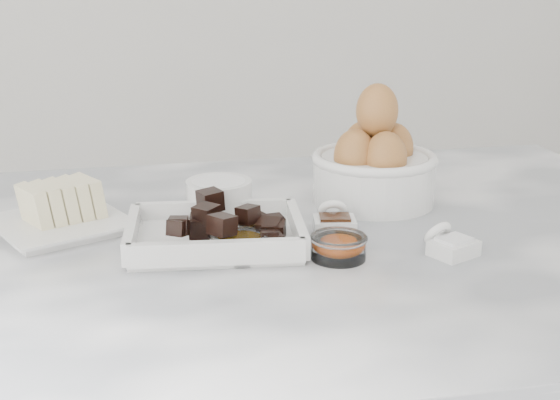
# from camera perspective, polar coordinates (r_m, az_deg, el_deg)

# --- Properties ---
(marble_slab) EXTENTS (1.20, 0.80, 0.04)m
(marble_slab) POSITION_cam_1_polar(r_m,az_deg,el_deg) (1.01, -0.76, -3.83)
(marble_slab) COLOR silver
(marble_slab) RESTS_ON cabinet
(chocolate_dish) EXTENTS (0.23, 0.19, 0.06)m
(chocolate_dish) POSITION_cam_1_polar(r_m,az_deg,el_deg) (0.97, -4.77, -2.04)
(chocolate_dish) COLOR white
(chocolate_dish) RESTS_ON marble_slab
(butter_plate) EXTENTS (0.21, 0.21, 0.06)m
(butter_plate) POSITION_cam_1_polar(r_m,az_deg,el_deg) (1.06, -15.99, -0.89)
(butter_plate) COLOR white
(butter_plate) RESTS_ON marble_slab
(sugar_ramekin) EXTENTS (0.09, 0.09, 0.05)m
(sugar_ramekin) POSITION_cam_1_polar(r_m,az_deg,el_deg) (1.07, -4.48, 0.16)
(sugar_ramekin) COLOR white
(sugar_ramekin) RESTS_ON marble_slab
(egg_bowl) EXTENTS (0.18, 0.18, 0.17)m
(egg_bowl) POSITION_cam_1_polar(r_m,az_deg,el_deg) (1.14, 6.90, 2.57)
(egg_bowl) COLOR white
(egg_bowl) RESTS_ON marble_slab
(honey_bowl) EXTENTS (0.07, 0.07, 0.03)m
(honey_bowl) POSITION_cam_1_polar(r_m,az_deg,el_deg) (0.93, -2.93, -3.28)
(honey_bowl) COLOR white
(honey_bowl) RESTS_ON marble_slab
(zest_bowl) EXTENTS (0.07, 0.07, 0.03)m
(zest_bowl) POSITION_cam_1_polar(r_m,az_deg,el_deg) (0.93, 4.31, -3.37)
(zest_bowl) COLOR white
(zest_bowl) RESTS_ON marble_slab
(vanilla_spoon) EXTENTS (0.06, 0.07, 0.04)m
(vanilla_spoon) POSITION_cam_1_polar(r_m,az_deg,el_deg) (1.02, 3.97, -1.56)
(vanilla_spoon) COLOR white
(vanilla_spoon) RESTS_ON marble_slab
(salt_spoon) EXTENTS (0.07, 0.08, 0.04)m
(salt_spoon) POSITION_cam_1_polar(r_m,az_deg,el_deg) (0.96, 12.30, -3.14)
(salt_spoon) COLOR white
(salt_spoon) RESTS_ON marble_slab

